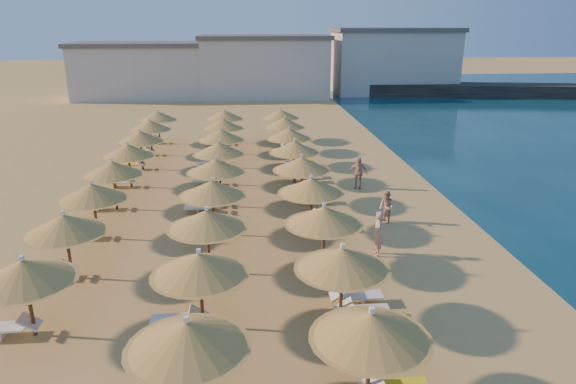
{
  "coord_description": "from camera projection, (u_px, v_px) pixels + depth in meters",
  "views": [
    {
      "loc": [
        -0.67,
        -18.86,
        9.01
      ],
      "look_at": [
        1.34,
        4.0,
        1.3
      ],
      "focal_mm": 32.0,
      "sensor_mm": 36.0,
      "label": 1
    }
  ],
  "objects": [
    {
      "name": "parasol_row_east",
      "position": [
        306.0,
        175.0,
        24.11
      ],
      "size": [
        2.99,
        35.58,
        2.63
      ],
      "color": "brown",
      "rests_on": "ground"
    },
    {
      "name": "jetty",
      "position": [
        461.0,
        90.0,
        63.69
      ],
      "size": [
        30.25,
        8.95,
        1.5
      ],
      "primitive_type": "cube",
      "rotation": [
        0.0,
        0.0,
        -0.17
      ],
      "color": "black",
      "rests_on": "ground"
    },
    {
      "name": "beachgoer_a",
      "position": [
        378.0,
        234.0,
        20.41
      ],
      "size": [
        0.52,
        0.73,
        1.87
      ],
      "primitive_type": "imported",
      "rotation": [
        0.0,
        0.0,
        -1.68
      ],
      "color": "tan",
      "rests_on": "ground"
    },
    {
      "name": "beachgoer_c",
      "position": [
        358.0,
        173.0,
        28.66
      ],
      "size": [
        1.15,
        0.84,
        1.81
      ],
      "primitive_type": "imported",
      "rotation": [
        0.0,
        0.0,
        -0.42
      ],
      "color": "tan",
      "rests_on": "ground"
    },
    {
      "name": "hotel_blocks",
      "position": [
        278.0,
        65.0,
        63.4
      ],
      "size": [
        47.17,
        10.66,
        8.1
      ],
      "color": "beige",
      "rests_on": "ground"
    },
    {
      "name": "beachgoer_b",
      "position": [
        386.0,
        207.0,
        23.78
      ],
      "size": [
        0.86,
        0.93,
        1.55
      ],
      "primitive_type": "imported",
      "rotation": [
        0.0,
        0.0,
        -1.11
      ],
      "color": "tan",
      "rests_on": "ground"
    },
    {
      "name": "parasol_row_inland",
      "position": [
        121.0,
        159.0,
        26.76
      ],
      "size": [
        2.99,
        28.34,
        2.63
      ],
      "color": "brown",
      "rests_on": "ground"
    },
    {
      "name": "parasol_row_west",
      "position": [
        214.0,
        177.0,
        23.75
      ],
      "size": [
        2.99,
        35.58,
        2.63
      ],
      "color": "brown",
      "rests_on": "ground"
    },
    {
      "name": "ground",
      "position": [
        264.0,
        255.0,
        20.73
      ],
      "size": [
        220.0,
        220.0,
        0.0
      ],
      "primitive_type": "plane",
      "color": "tan",
      "rests_on": "ground"
    },
    {
      "name": "loungers",
      "position": [
        226.0,
        208.0,
        24.91
      ],
      "size": [
        12.47,
        33.18,
        0.66
      ],
      "color": "white",
      "rests_on": "ground"
    }
  ]
}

